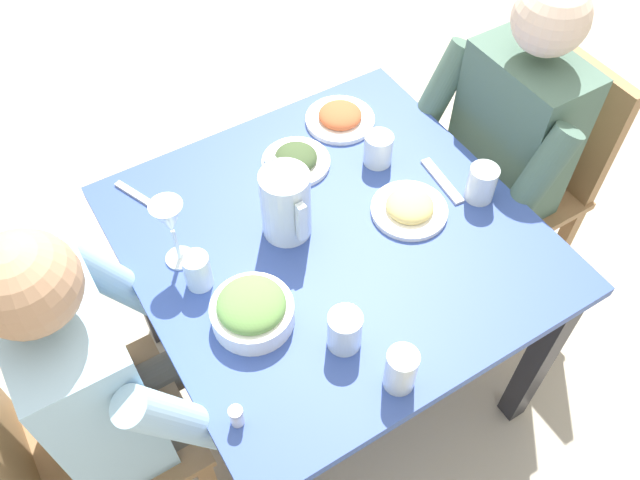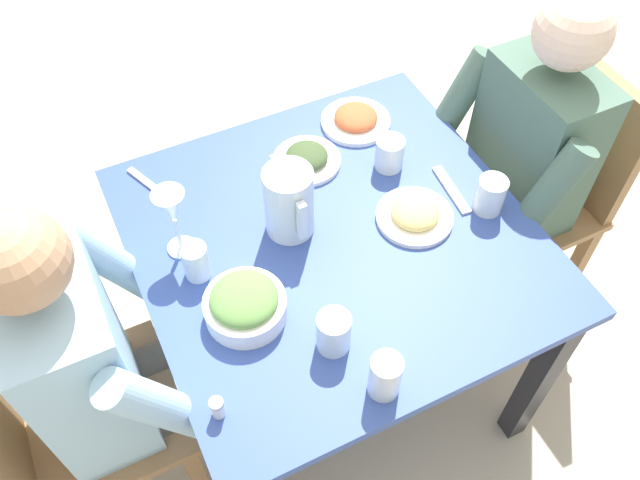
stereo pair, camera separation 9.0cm
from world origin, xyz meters
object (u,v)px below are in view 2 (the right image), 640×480
(plate_fries, at_px, (415,214))
(water_glass_center, at_px, (385,376))
(water_glass_far_left, at_px, (490,195))
(water_glass_near_right, at_px, (196,261))
(salad_bowl, at_px, (245,304))
(diner_near, at_px, (127,359))
(wine_glass, at_px, (172,210))
(water_glass_near_left, at_px, (334,332))
(salt_shaker, at_px, (217,408))
(diner_far, at_px, (501,172))
(dining_table, at_px, (333,263))
(chair_near, at_px, (57,422))
(chair_far, at_px, (545,184))
(water_glass_by_pitcher, at_px, (390,153))
(plate_rice_curry, at_px, (356,119))
(water_pitcher, at_px, (289,202))

(plate_fries, height_order, water_glass_center, water_glass_center)
(water_glass_far_left, bearing_deg, water_glass_near_right, -100.05)
(salad_bowl, distance_m, water_glass_center, 0.35)
(diner_near, distance_m, wine_glass, 0.35)
(water_glass_near_left, distance_m, salt_shaker, 0.28)
(diner_far, distance_m, water_glass_near_right, 0.90)
(dining_table, distance_m, water_glass_center, 0.45)
(chair_near, bearing_deg, water_glass_far_left, 88.27)
(chair_far, height_order, wine_glass, wine_glass)
(salt_shaker, bearing_deg, chair_near, -126.26)
(wine_glass, bearing_deg, water_glass_by_pitcher, 92.27)
(chair_far, xyz_separation_m, wine_glass, (-0.07, -1.11, 0.37))
(plate_rice_curry, distance_m, water_glass_near_right, 0.65)
(diner_far, xyz_separation_m, water_pitcher, (-0.02, -0.64, 0.18))
(diner_near, height_order, plate_fries, diner_near)
(water_glass_near_left, distance_m, water_glass_center, 0.15)
(dining_table, relative_size, chair_near, 1.09)
(chair_far, relative_size, salad_bowl, 4.74)
(diner_far, distance_m, water_glass_center, 0.80)
(chair_far, bearing_deg, water_glass_far_left, -68.96)
(chair_far, distance_m, water_glass_center, 1.01)
(chair_near, bearing_deg, plate_rice_curry, 111.35)
(dining_table, xyz_separation_m, diner_far, (-0.05, 0.56, 0.03))
(water_glass_near_left, relative_size, salt_shaker, 1.88)
(water_glass_center, bearing_deg, plate_rice_curry, 156.14)
(water_pitcher, relative_size, water_glass_near_left, 1.87)
(water_pitcher, xyz_separation_m, water_glass_center, (0.48, -0.01, -0.04))
(chair_near, relative_size, plate_rice_curry, 4.46)
(diner_near, relative_size, diner_far, 1.00)
(diner_near, xyz_separation_m, salt_shaker, (0.25, 0.14, 0.11))
(dining_table, height_order, water_glass_center, water_glass_center)
(chair_far, bearing_deg, salt_shaker, -72.95)
(plate_fries, relative_size, water_glass_center, 1.73)
(diner_near, relative_size, salad_bowl, 6.34)
(dining_table, xyz_separation_m, water_glass_near_left, (0.27, -0.14, 0.16))
(salad_bowl, relative_size, water_glass_near_left, 1.82)
(chair_near, xyz_separation_m, diner_near, (-0.00, 0.20, 0.15))
(water_glass_by_pitcher, bearing_deg, water_pitcher, -76.33)
(water_glass_by_pitcher, distance_m, salt_shaker, 0.80)
(water_glass_center, relative_size, water_glass_far_left, 1.13)
(diner_far, distance_m, water_glass_far_left, 0.26)
(salad_bowl, bearing_deg, plate_fries, 98.72)
(dining_table, distance_m, water_glass_far_left, 0.43)
(salad_bowl, bearing_deg, water_glass_near_left, 42.61)
(chair_far, relative_size, water_glass_near_left, 8.62)
(water_glass_near_left, bearing_deg, water_pitcher, 171.29)
(chair_near, height_order, wine_glass, wine_glass)
(water_glass_near_right, bearing_deg, dining_table, 83.30)
(diner_near, bearing_deg, plate_fries, 91.16)
(salad_bowl, height_order, plate_fries, salad_bowl)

